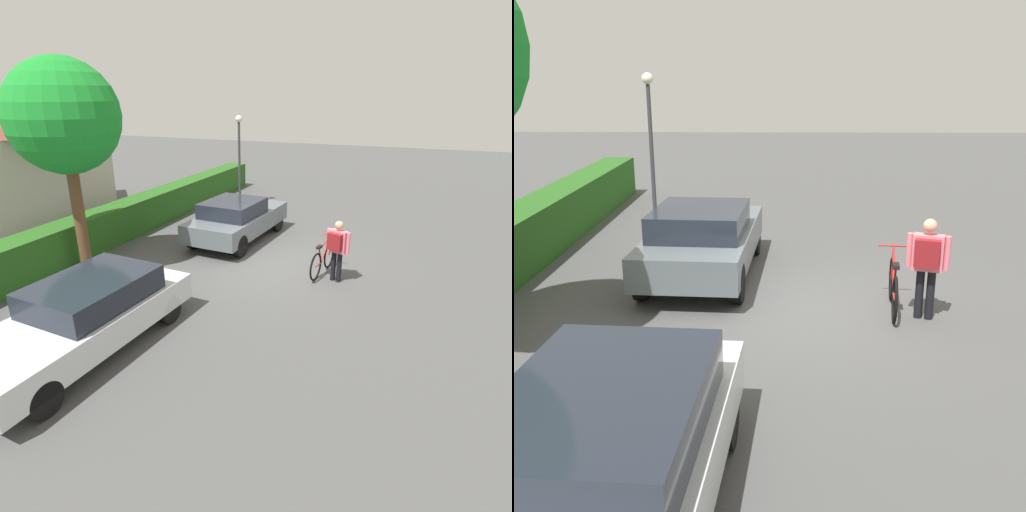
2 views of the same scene
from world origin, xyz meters
TOP-DOWN VIEW (x-y plane):
  - ground_plane at (0.00, 0.00)m, footprint 60.00×60.00m
  - hedge_row at (0.00, 5.54)m, footprint 19.20×0.90m
  - parked_car_near at (-5.22, 1.86)m, footprint 4.61×2.07m
  - parked_car_far at (1.54, 1.87)m, footprint 4.20×2.07m
  - bicycle at (-0.11, -1.41)m, footprint 1.72×0.50m
  - person_rider at (-0.46, -1.83)m, footprint 0.46×0.62m
  - street_lamp at (5.73, 3.66)m, footprint 0.28×0.28m
  - tree_kerbside at (-2.28, 4.66)m, footprint 2.75×2.75m

SIDE VIEW (x-z plane):
  - ground_plane at x=0.00m, z-range 0.00..0.00m
  - bicycle at x=-0.11m, z-range -0.08..0.88m
  - hedge_row at x=0.00m, z-range 0.00..1.15m
  - parked_car_near at x=-5.22m, z-range 0.04..1.37m
  - parked_car_far at x=1.54m, z-range 0.04..1.42m
  - person_rider at x=-0.46m, z-range 0.17..1.78m
  - street_lamp at x=5.73m, z-range 0.59..4.30m
  - tree_kerbside at x=-2.28m, z-range 1.28..6.67m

